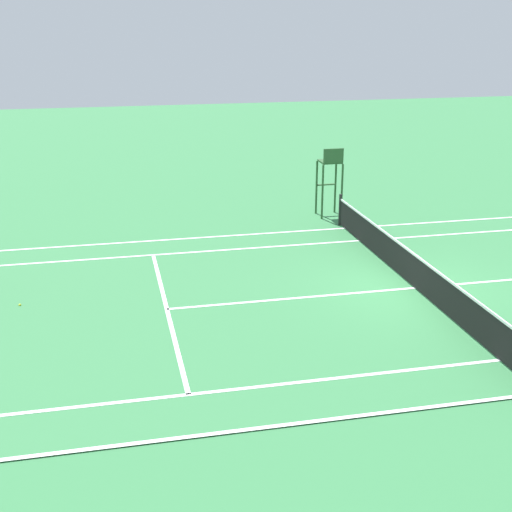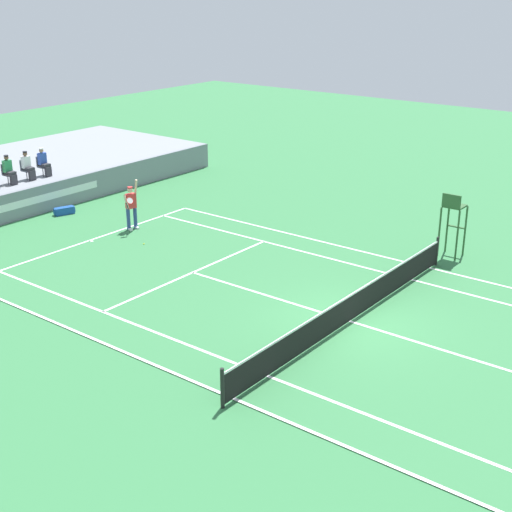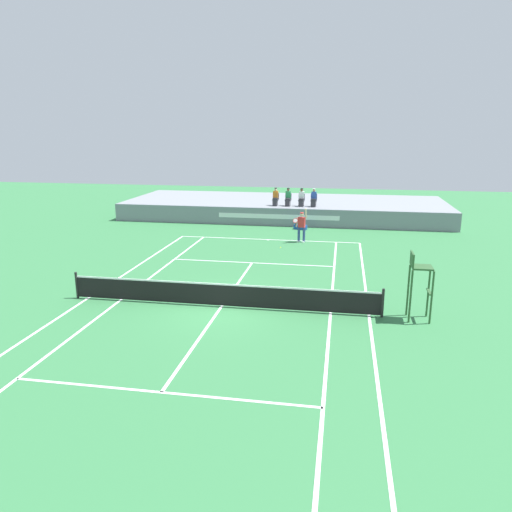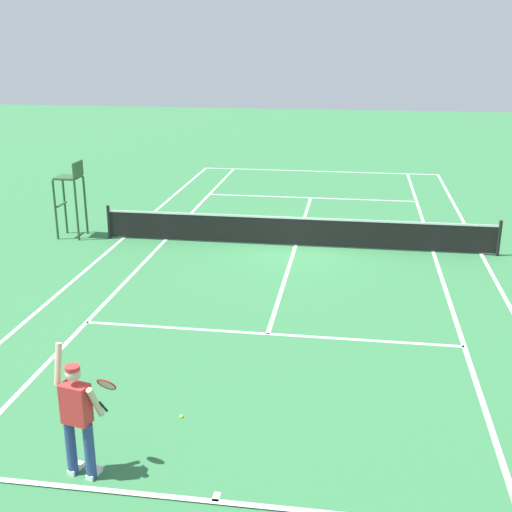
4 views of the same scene
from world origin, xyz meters
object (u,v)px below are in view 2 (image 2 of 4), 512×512
at_px(spectator_seated_1, 9,170).
at_px(spectator_seated_3, 44,162).
at_px(tennis_ball, 144,244).
at_px(tennis_player, 131,206).
at_px(umpire_chair, 453,216).
at_px(equipment_bag, 64,211).
at_px(spectator_seated_2, 27,166).

xyz_separation_m(spectator_seated_1, spectator_seated_3, (1.83, 0.00, 0.00)).
bearing_deg(spectator_seated_3, tennis_ball, -99.95).
bearing_deg(tennis_player, spectator_seated_3, 86.80).
relative_size(tennis_ball, umpire_chair, 0.03).
relative_size(tennis_ball, equipment_bag, 0.07).
bearing_deg(tennis_ball, equipment_bag, 83.49).
xyz_separation_m(spectator_seated_1, spectator_seated_2, (0.96, 0.00, 0.00)).
bearing_deg(tennis_player, tennis_ball, -120.72).
distance_m(spectator_seated_3, equipment_bag, 2.82).
bearing_deg(equipment_bag, tennis_ball, -96.51).
relative_size(spectator_seated_2, spectator_seated_3, 1.00).
xyz_separation_m(spectator_seated_2, equipment_bag, (0.15, -2.13, -1.71)).
distance_m(spectator_seated_3, tennis_player, 6.10).
distance_m(spectator_seated_1, tennis_player, 6.27).
distance_m(tennis_player, umpire_chair, 12.68).
relative_size(spectator_seated_2, equipment_bag, 1.32).
height_order(umpire_chair, equipment_bag, umpire_chair).
xyz_separation_m(tennis_ball, umpire_chair, (6.11, -9.88, 1.52)).
height_order(spectator_seated_1, equipment_bag, spectator_seated_1).
bearing_deg(equipment_bag, spectator_seated_3, 71.36).
distance_m(spectator_seated_2, equipment_bag, 2.73).
xyz_separation_m(spectator_seated_2, tennis_player, (0.53, -6.03, -0.88)).
height_order(spectator_seated_3, tennis_ball, spectator_seated_3).
bearing_deg(spectator_seated_2, tennis_player, -84.96).
xyz_separation_m(tennis_ball, equipment_bag, (0.64, 5.62, 0.13)).
bearing_deg(tennis_player, equipment_bag, 95.55).
xyz_separation_m(spectator_seated_3, tennis_player, (-0.34, -6.03, -0.88)).
relative_size(tennis_player, equipment_bag, 2.18).
distance_m(spectator_seated_1, spectator_seated_3, 1.83).
height_order(tennis_player, tennis_ball, tennis_player).
bearing_deg(spectator_seated_1, tennis_ball, -86.54).
bearing_deg(spectator_seated_1, spectator_seated_3, 0.00).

